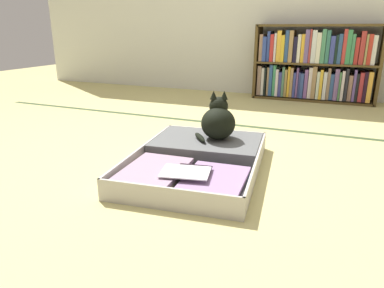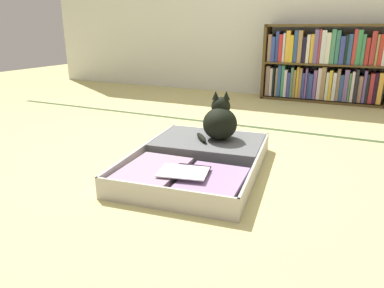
% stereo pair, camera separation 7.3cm
% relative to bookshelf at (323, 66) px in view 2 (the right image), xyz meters
% --- Properties ---
extents(ground_plane, '(10.00, 10.00, 0.00)m').
position_rel_bookshelf_xyz_m(ground_plane, '(-0.46, -2.25, -0.37)').
color(ground_plane, tan).
extents(tatami_border, '(4.80, 0.05, 0.00)m').
position_rel_bookshelf_xyz_m(tatami_border, '(-0.46, -1.31, -0.37)').
color(tatami_border, '#384B2C').
rests_on(tatami_border, ground_plane).
extents(bookshelf, '(1.25, 0.26, 0.78)m').
position_rel_bookshelf_xyz_m(bookshelf, '(0.00, 0.00, 0.00)').
color(bookshelf, '#503E1E').
rests_on(bookshelf, ground_plane).
extents(open_suitcase, '(0.76, 1.02, 0.11)m').
position_rel_bookshelf_xyz_m(open_suitcase, '(-0.41, -2.26, -0.33)').
color(open_suitcase, '#B8B3AB').
rests_on(open_suitcase, ground_plane).
extents(black_cat, '(0.29, 0.28, 0.28)m').
position_rel_bookshelf_xyz_m(black_cat, '(-0.37, -2.03, -0.16)').
color(black_cat, black).
rests_on(black_cat, open_suitcase).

